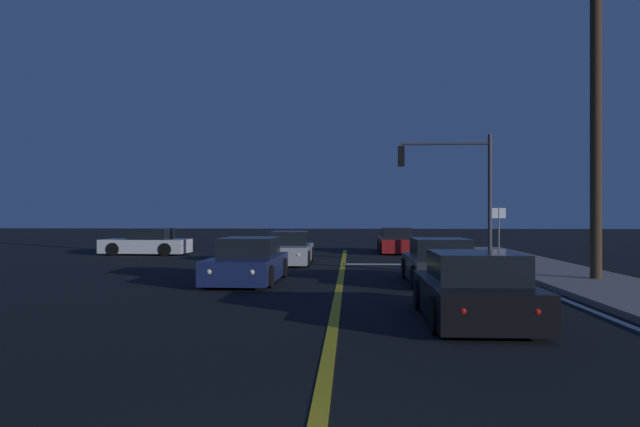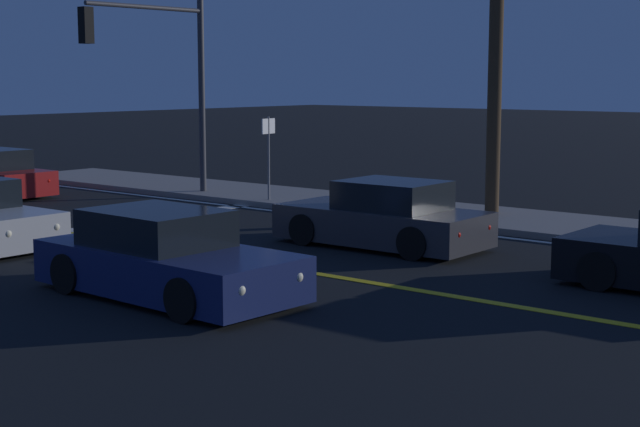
# 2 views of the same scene
# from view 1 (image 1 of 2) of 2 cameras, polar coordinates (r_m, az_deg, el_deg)

# --- Properties ---
(sidewalk_right) EXTENTS (3.20, 40.22, 0.15)m
(sidewalk_right) POSITION_cam_1_polar(r_m,az_deg,el_deg) (16.41, 28.30, -7.00)
(sidewalk_right) COLOR gray
(sidewalk_right) RESTS_ON ground
(lane_line_center) EXTENTS (0.20, 37.99, 0.01)m
(lane_line_center) POSITION_cam_1_polar(r_m,az_deg,el_deg) (14.87, 1.72, -7.99)
(lane_line_center) COLOR gold
(lane_line_center) RESTS_ON ground
(lane_line_edge_right) EXTENTS (0.16, 37.99, 0.01)m
(lane_line_edge_right) POSITION_cam_1_polar(r_m,az_deg,el_deg) (15.72, 22.14, -7.56)
(lane_line_edge_right) COLOR silver
(lane_line_edge_right) RESTS_ON ground
(stop_bar) EXTENTS (5.69, 0.50, 0.01)m
(stop_bar) POSITION_cam_1_polar(r_m,az_deg,el_deg) (24.61, 8.88, -4.84)
(stop_bar) COLOR silver
(stop_bar) RESTS_ON ground
(car_mid_block_red) EXTENTS (1.81, 4.64, 1.34)m
(car_mid_block_red) POSITION_cam_1_polar(r_m,az_deg,el_deg) (31.80, 7.29, -2.71)
(car_mid_block_red) COLOR maroon
(car_mid_block_red) RESTS_ON ground
(car_far_approaching_black) EXTENTS (1.98, 4.20, 1.34)m
(car_far_approaching_black) POSITION_cam_1_polar(r_m,az_deg,el_deg) (11.86, 14.57, -7.22)
(car_far_approaching_black) COLOR black
(car_far_approaching_black) RESTS_ON ground
(car_parked_curb_charcoal) EXTENTS (1.97, 4.30, 1.34)m
(car_parked_curb_charcoal) POSITION_cam_1_polar(r_m,az_deg,el_deg) (18.10, 11.35, -4.74)
(car_parked_curb_charcoal) COLOR #2D2D33
(car_parked_curb_charcoal) RESTS_ON ground
(car_distant_tail_silver) EXTENTS (1.83, 4.29, 1.34)m
(car_distant_tail_silver) POSITION_cam_1_polar(r_m,az_deg,el_deg) (24.61, -2.91, -3.50)
(car_distant_tail_silver) COLOR #B2B5BA
(car_distant_tail_silver) RESTS_ON ground
(car_side_waiting_white) EXTENTS (4.39, 2.08, 1.34)m
(car_side_waiting_white) POSITION_cam_1_polar(r_m,az_deg,el_deg) (31.36, -16.26, -2.75)
(car_side_waiting_white) COLOR silver
(car_side_waiting_white) RESTS_ON ground
(car_following_oncoming_navy) EXTENTS (2.08, 4.52, 1.34)m
(car_following_oncoming_navy) POSITION_cam_1_polar(r_m,az_deg,el_deg) (18.23, -6.93, -4.70)
(car_following_oncoming_navy) COLOR navy
(car_following_oncoming_navy) RESTS_ON ground
(traffic_signal_near_right) EXTENTS (4.15, 0.28, 5.60)m
(traffic_signal_near_right) POSITION_cam_1_polar(r_m,az_deg,el_deg) (27.15, 12.88, 3.52)
(traffic_signal_near_right) COLOR #38383D
(traffic_signal_near_right) RESTS_ON ground
(utility_pole_right) EXTENTS (1.47, 0.33, 9.94)m
(utility_pole_right) POSITION_cam_1_polar(r_m,az_deg,el_deg) (19.66, 24.95, 8.86)
(utility_pole_right) COLOR #42301E
(utility_pole_right) RESTS_ON ground
(street_sign_corner) EXTENTS (0.56, 0.10, 2.35)m
(street_sign_corner) POSITION_cam_1_polar(r_m,az_deg,el_deg) (24.61, 16.77, -1.16)
(street_sign_corner) COLOR slate
(street_sign_corner) RESTS_ON ground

